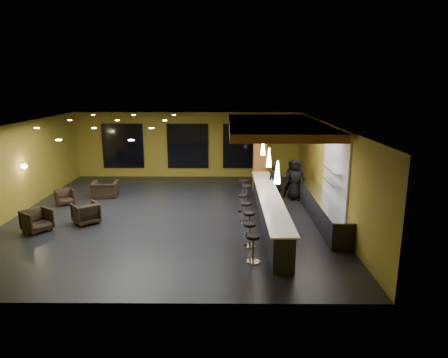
{
  "coord_description": "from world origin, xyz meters",
  "views": [
    {
      "loc": [
        2.12,
        -14.82,
        4.97
      ],
      "look_at": [
        2.0,
        0.5,
        1.3
      ],
      "focal_mm": 32.0,
      "sensor_mm": 36.0,
      "label": 1
    }
  ],
  "objects_px": {
    "pendant_2": "(263,147)",
    "bar_stool_5": "(246,193)",
    "bar_counter": "(269,210)",
    "staff_c": "(296,180)",
    "column": "(260,154)",
    "armchair_a": "(37,221)",
    "bar_stool_0": "(253,245)",
    "bar_stool_1": "(249,232)",
    "bar_stool_4": "(243,201)",
    "armchair_b": "(86,213)",
    "armchair_d": "(105,189)",
    "staff_a": "(275,184)",
    "pendant_0": "(277,172)",
    "pendant_1": "(269,157)",
    "bar_stool_2": "(249,221)",
    "bar_stool_3": "(245,210)",
    "staff_b": "(292,179)",
    "prep_counter": "(321,208)",
    "bar_stool_6": "(244,187)",
    "armchair_c": "(65,197)"
  },
  "relations": [
    {
      "from": "pendant_1",
      "to": "staff_b",
      "type": "distance_m",
      "value": 3.62
    },
    {
      "from": "armchair_b",
      "to": "armchair_d",
      "type": "xyz_separation_m",
      "value": [
        -0.33,
        3.44,
        -0.03
      ]
    },
    {
      "from": "armchair_a",
      "to": "bar_stool_2",
      "type": "height_order",
      "value": "bar_stool_2"
    },
    {
      "from": "pendant_0",
      "to": "bar_stool_4",
      "type": "xyz_separation_m",
      "value": [
        -0.92,
        3.24,
        -1.89
      ]
    },
    {
      "from": "column",
      "to": "pendant_0",
      "type": "xyz_separation_m",
      "value": [
        0.0,
        -6.6,
        0.6
      ]
    },
    {
      "from": "pendant_0",
      "to": "prep_counter",
      "type": "bearing_deg",
      "value": 51.34
    },
    {
      "from": "pendant_1",
      "to": "bar_stool_2",
      "type": "xyz_separation_m",
      "value": [
        -0.8,
        -1.68,
        -1.84
      ]
    },
    {
      "from": "staff_a",
      "to": "bar_stool_1",
      "type": "xyz_separation_m",
      "value": [
        -1.33,
        -4.63,
        -0.37
      ]
    },
    {
      "from": "column",
      "to": "armchair_a",
      "type": "relative_size",
      "value": 4.12
    },
    {
      "from": "pendant_2",
      "to": "armchair_a",
      "type": "distance_m",
      "value": 9.17
    },
    {
      "from": "staff_a",
      "to": "pendant_2",
      "type": "bearing_deg",
      "value": 130.12
    },
    {
      "from": "armchair_b",
      "to": "column",
      "type": "bearing_deg",
      "value": 175.67
    },
    {
      "from": "staff_c",
      "to": "bar_stool_4",
      "type": "relative_size",
      "value": 2.5
    },
    {
      "from": "staff_a",
      "to": "bar_stool_1",
      "type": "distance_m",
      "value": 4.83
    },
    {
      "from": "bar_counter",
      "to": "staff_a",
      "type": "height_order",
      "value": "staff_a"
    },
    {
      "from": "pendant_0",
      "to": "bar_stool_5",
      "type": "xyz_separation_m",
      "value": [
        -0.72,
        4.25,
        -1.81
      ]
    },
    {
      "from": "staff_b",
      "to": "staff_a",
      "type": "bearing_deg",
      "value": -141.37
    },
    {
      "from": "prep_counter",
      "to": "column",
      "type": "relative_size",
      "value": 1.71
    },
    {
      "from": "pendant_0",
      "to": "pendant_2",
      "type": "xyz_separation_m",
      "value": [
        0.0,
        5.0,
        0.0
      ]
    },
    {
      "from": "column",
      "to": "staff_a",
      "type": "bearing_deg",
      "value": -76.85
    },
    {
      "from": "bar_stool_1",
      "to": "armchair_c",
      "type": "bearing_deg",
      "value": 149.44
    },
    {
      "from": "staff_c",
      "to": "armchair_b",
      "type": "bearing_deg",
      "value": -144.86
    },
    {
      "from": "pendant_2",
      "to": "bar_counter",
      "type": "bearing_deg",
      "value": -90.0
    },
    {
      "from": "pendant_2",
      "to": "staff_b",
      "type": "height_order",
      "value": "pendant_2"
    },
    {
      "from": "pendant_1",
      "to": "bar_stool_1",
      "type": "xyz_separation_m",
      "value": [
        -0.83,
        -2.67,
        -1.86
      ]
    },
    {
      "from": "prep_counter",
      "to": "armchair_b",
      "type": "height_order",
      "value": "prep_counter"
    },
    {
      "from": "bar_counter",
      "to": "staff_c",
      "type": "bearing_deg",
      "value": 64.64
    },
    {
      "from": "staff_b",
      "to": "bar_stool_3",
      "type": "relative_size",
      "value": 2.22
    },
    {
      "from": "column",
      "to": "pendant_0",
      "type": "distance_m",
      "value": 6.63
    },
    {
      "from": "staff_a",
      "to": "armchair_d",
      "type": "height_order",
      "value": "staff_a"
    },
    {
      "from": "column",
      "to": "bar_stool_6",
      "type": "relative_size",
      "value": 4.17
    },
    {
      "from": "column",
      "to": "bar_stool_6",
      "type": "xyz_separation_m",
      "value": [
        -0.8,
        -1.34,
        -1.21
      ]
    },
    {
      "from": "pendant_0",
      "to": "bar_stool_5",
      "type": "height_order",
      "value": "pendant_0"
    },
    {
      "from": "staff_b",
      "to": "armchair_c",
      "type": "bearing_deg",
      "value": 175.99
    },
    {
      "from": "pendant_0",
      "to": "pendant_1",
      "type": "height_order",
      "value": "same"
    },
    {
      "from": "pendant_2",
      "to": "bar_stool_2",
      "type": "height_order",
      "value": "pendant_2"
    },
    {
      "from": "pendant_1",
      "to": "staff_c",
      "type": "bearing_deg",
      "value": 60.52
    },
    {
      "from": "armchair_b",
      "to": "armchair_d",
      "type": "relative_size",
      "value": 0.78
    },
    {
      "from": "bar_counter",
      "to": "bar_stool_0",
      "type": "height_order",
      "value": "bar_counter"
    },
    {
      "from": "bar_stool_1",
      "to": "bar_stool_4",
      "type": "bearing_deg",
      "value": 91.42
    },
    {
      "from": "pendant_2",
      "to": "staff_b",
      "type": "xyz_separation_m",
      "value": [
        1.37,
        0.48,
        -1.53
      ]
    },
    {
      "from": "bar_stool_4",
      "to": "bar_stool_3",
      "type": "bearing_deg",
      "value": -87.31
    },
    {
      "from": "pendant_2",
      "to": "bar_stool_5",
      "type": "bearing_deg",
      "value": -133.52
    },
    {
      "from": "staff_c",
      "to": "bar_stool_3",
      "type": "bearing_deg",
      "value": -113.69
    },
    {
      "from": "armchair_c",
      "to": "bar_stool_4",
      "type": "relative_size",
      "value": 0.99
    },
    {
      "from": "prep_counter",
      "to": "armchair_c",
      "type": "distance_m",
      "value": 10.53
    },
    {
      "from": "prep_counter",
      "to": "pendant_0",
      "type": "relative_size",
      "value": 8.57
    },
    {
      "from": "bar_stool_1",
      "to": "bar_stool_3",
      "type": "height_order",
      "value": "bar_stool_1"
    },
    {
      "from": "staff_c",
      "to": "bar_stool_4",
      "type": "xyz_separation_m",
      "value": [
        -2.38,
        -1.86,
        -0.44
      ]
    },
    {
      "from": "bar_counter",
      "to": "pendant_2",
      "type": "relative_size",
      "value": 11.43
    }
  ]
}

